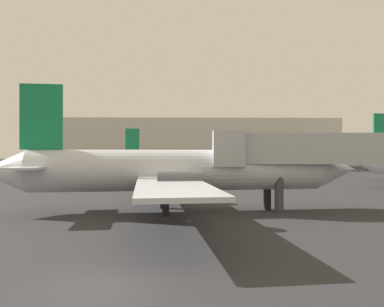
{
  "coord_description": "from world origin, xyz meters",
  "views": [
    {
      "loc": [
        2.94,
        -12.74,
        4.61
      ],
      "look_at": [
        3.8,
        31.15,
        4.57
      ],
      "focal_mm": 34.65,
      "sensor_mm": 36.0,
      "label": 1
    }
  ],
  "objects_px": {
    "airplane_at_gate": "(175,171)",
    "airplane_far_right": "(373,158)",
    "airplane_far_left": "(189,161)",
    "jet_bridge": "(342,150)"
  },
  "relations": [
    {
      "from": "airplane_at_gate",
      "to": "jet_bridge",
      "type": "xyz_separation_m",
      "value": [
        13.09,
        -0.51,
        1.62
      ]
    },
    {
      "from": "airplane_at_gate",
      "to": "airplane_far_left",
      "type": "bearing_deg",
      "value": 81.71
    },
    {
      "from": "airplane_far_right",
      "to": "jet_bridge",
      "type": "bearing_deg",
      "value": -121.72
    },
    {
      "from": "airplane_far_right",
      "to": "jet_bridge",
      "type": "xyz_separation_m",
      "value": [
        -37.84,
        -68.67,
        1.58
      ]
    },
    {
      "from": "airplane_far_left",
      "to": "airplane_far_right",
      "type": "relative_size",
      "value": 0.98
    },
    {
      "from": "airplane_at_gate",
      "to": "airplane_far_right",
      "type": "relative_size",
      "value": 0.96
    },
    {
      "from": "jet_bridge",
      "to": "airplane_far_left",
      "type": "bearing_deg",
      "value": -72.71
    },
    {
      "from": "airplane_far_left",
      "to": "airplane_far_right",
      "type": "xyz_separation_m",
      "value": [
        49.38,
        25.16,
        0.11
      ]
    },
    {
      "from": "jet_bridge",
      "to": "airplane_at_gate",
      "type": "bearing_deg",
      "value": 0.21
    },
    {
      "from": "airplane_at_gate",
      "to": "airplane_far_left",
      "type": "xyz_separation_m",
      "value": [
        1.55,
        43.0,
        -0.07
      ]
    }
  ]
}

